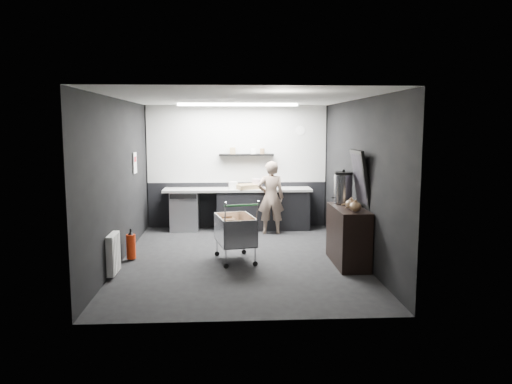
{
  "coord_description": "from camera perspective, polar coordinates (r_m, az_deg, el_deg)",
  "views": [
    {
      "loc": [
        -0.21,
        -8.31,
        2.27
      ],
      "look_at": [
        0.29,
        0.4,
        1.09
      ],
      "focal_mm": 35.0,
      "sensor_mm": 36.0,
      "label": 1
    }
  ],
  "objects": [
    {
      "name": "wall_right",
      "position": [
        8.65,
        11.58,
        1.42
      ],
      "size": [
        0.0,
        5.5,
        5.5
      ],
      "primitive_type": "plane",
      "rotation": [
        1.57,
        0.0,
        -1.57
      ],
      "color": "black",
      "rests_on": "floor"
    },
    {
      "name": "cardboard_box",
      "position": [
        10.77,
        -0.99,
        0.63
      ],
      "size": [
        0.6,
        0.53,
        0.1
      ],
      "primitive_type": "cube",
      "rotation": [
        0.0,
        0.0,
        0.4
      ],
      "color": "olive",
      "rests_on": "prep_counter"
    },
    {
      "name": "wall_clock",
      "position": [
        11.15,
        5.09,
        7.03
      ],
      "size": [
        0.2,
        0.03,
        0.2
      ],
      "primitive_type": "cylinder",
      "rotation": [
        1.57,
        0.0,
        0.0
      ],
      "color": "white",
      "rests_on": "wall_back"
    },
    {
      "name": "ceiling_strip",
      "position": [
        10.17,
        -2.1,
        9.93
      ],
      "size": [
        2.4,
        0.2,
        0.04
      ],
      "primitive_type": "cube",
      "color": "white",
      "rests_on": "ceiling"
    },
    {
      "name": "person",
      "position": [
        10.43,
        1.72,
        -0.63
      ],
      "size": [
        0.57,
        0.38,
        1.53
      ],
      "primitive_type": "imported",
      "rotation": [
        0.0,
        0.0,
        3.12
      ],
      "color": "#BDAB96",
      "rests_on": "floor"
    },
    {
      "name": "floating_shelf",
      "position": [
        10.95,
        -1.11,
        4.28
      ],
      "size": [
        1.2,
        0.22,
        0.04
      ],
      "primitive_type": "cube",
      "color": "black",
      "rests_on": "wall_back"
    },
    {
      "name": "wall_back",
      "position": [
        11.1,
        -2.17,
        2.92
      ],
      "size": [
        5.5,
        0.0,
        5.5
      ],
      "primitive_type": "plane",
      "rotation": [
        1.57,
        0.0,
        0.0
      ],
      "color": "black",
      "rests_on": "floor"
    },
    {
      "name": "wall_left",
      "position": [
        8.55,
        -15.33,
        1.23
      ],
      "size": [
        0.0,
        5.5,
        5.5
      ],
      "primitive_type": "plane",
      "rotation": [
        1.57,
        0.0,
        1.57
      ],
      "color": "black",
      "rests_on": "floor"
    },
    {
      "name": "sideboard",
      "position": [
        8.32,
        10.52,
        -4.07
      ],
      "size": [
        0.53,
        1.25,
        1.87
      ],
      "color": "black",
      "rests_on": "floor"
    },
    {
      "name": "radiator",
      "position": [
        7.84,
        -16.0,
        -6.78
      ],
      "size": [
        0.1,
        0.5,
        0.6
      ],
      "primitive_type": "cube",
      "color": "white",
      "rests_on": "wall_left"
    },
    {
      "name": "white_container",
      "position": [
        10.76,
        -2.63,
        0.77
      ],
      "size": [
        0.19,
        0.16,
        0.16
      ],
      "primitive_type": "cube",
      "rotation": [
        0.0,
        0.0,
        0.13
      ],
      "color": "white",
      "rests_on": "prep_counter"
    },
    {
      "name": "kitchen_wall_panel",
      "position": [
        11.05,
        -2.18,
        5.49
      ],
      "size": [
        3.95,
        0.02,
        1.7
      ],
      "primitive_type": "cube",
      "color": "beige",
      "rests_on": "wall_back"
    },
    {
      "name": "wall_front",
      "position": [
        5.64,
        -1.07,
        -1.69
      ],
      "size": [
        5.5,
        0.0,
        5.5
      ],
      "primitive_type": "plane",
      "rotation": [
        -1.57,
        0.0,
        0.0
      ],
      "color": "black",
      "rests_on": "floor"
    },
    {
      "name": "ceiling",
      "position": [
        8.32,
        -1.84,
        10.64
      ],
      "size": [
        5.5,
        5.5,
        0.0
      ],
      "primitive_type": "plane",
      "rotation": [
        3.14,
        0.0,
        0.0
      ],
      "color": "white",
      "rests_on": "wall_back"
    },
    {
      "name": "poster",
      "position": [
        9.8,
        -13.68,
        3.25
      ],
      "size": [
        0.02,
        0.3,
        0.4
      ],
      "primitive_type": "cube",
      "color": "white",
      "rests_on": "wall_left"
    },
    {
      "name": "floor",
      "position": [
        8.61,
        -1.76,
        -7.6
      ],
      "size": [
        5.5,
        5.5,
        0.0
      ],
      "primitive_type": "plane",
      "color": "black",
      "rests_on": "ground"
    },
    {
      "name": "prep_counter",
      "position": [
        10.88,
        -1.39,
        -1.91
      ],
      "size": [
        3.2,
        0.61,
        0.9
      ],
      "color": "black",
      "rests_on": "floor"
    },
    {
      "name": "dado_panel",
      "position": [
        11.18,
        -2.14,
        -1.44
      ],
      "size": [
        3.95,
        0.02,
        1.0
      ],
      "primitive_type": "cube",
      "color": "black",
      "rests_on": "wall_back"
    },
    {
      "name": "poster_red_band",
      "position": [
        9.79,
        -13.66,
        3.66
      ],
      "size": [
        0.02,
        0.22,
        0.1
      ],
      "primitive_type": "cube",
      "color": "red",
      "rests_on": "poster"
    },
    {
      "name": "shopping_cart",
      "position": [
        8.35,
        -2.42,
        -4.59
      ],
      "size": [
        0.74,
        1.05,
        1.04
      ],
      "color": "silver",
      "rests_on": "floor"
    },
    {
      "name": "fire_extinguisher",
      "position": [
        8.71,
        -14.09,
        -5.96
      ],
      "size": [
        0.16,
        0.16,
        0.51
      ],
      "color": "red",
      "rests_on": "floor"
    },
    {
      "name": "pink_tub",
      "position": [
        10.82,
        0.11,
        0.96
      ],
      "size": [
        0.21,
        0.21,
        0.21
      ],
      "primitive_type": "cylinder",
      "color": "beige",
      "rests_on": "prep_counter"
    }
  ]
}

